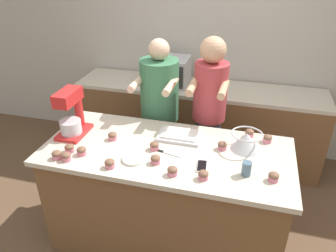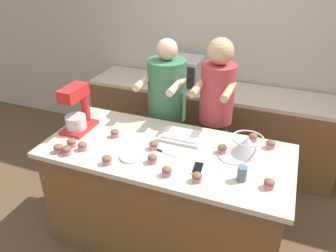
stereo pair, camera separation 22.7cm
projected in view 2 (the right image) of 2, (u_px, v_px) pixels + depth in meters
name	position (u px, v px, depth m)	size (l,w,h in m)	color
ground_plane	(166.00, 236.00, 2.96)	(16.00, 16.00, 0.00)	brown
back_wall	(221.00, 41.00, 3.71)	(10.00, 0.06, 2.70)	#B2ADA3
island_counter	(166.00, 196.00, 2.73)	(1.91, 0.86, 0.94)	brown
back_counter	(209.00, 124.00, 3.86)	(2.80, 0.60, 0.91)	brown
person_left	(167.00, 118.00, 3.17)	(0.37, 0.52, 1.61)	#33384C
person_right	(215.00, 121.00, 3.00)	(0.32, 0.49, 1.65)	#33384C
stand_mixer	(77.00, 111.00, 2.70)	(0.20, 0.30, 0.39)	red
mixing_bowl	(247.00, 145.00, 2.42)	(0.24, 0.24, 0.14)	#BCBCC1
baking_tray	(181.00, 136.00, 2.64)	(0.34, 0.23, 0.04)	silver
microwave_oven	(182.00, 71.00, 3.68)	(0.45, 0.38, 0.31)	#B7B7BC
cell_phone	(198.00, 168.00, 2.28)	(0.09, 0.15, 0.01)	silver
drinking_glass	(242.00, 174.00, 2.15)	(0.07, 0.07, 0.10)	slate
small_plate	(131.00, 157.00, 2.40)	(0.16, 0.16, 0.02)	white
knife	(164.00, 152.00, 2.46)	(0.22, 0.07, 0.01)	#BCBCC1
cupcake_0	(271.00, 144.00, 2.51)	(0.07, 0.07, 0.07)	#D17084
cupcake_1	(115.00, 133.00, 2.66)	(0.07, 0.07, 0.07)	#D17084
cupcake_2	(82.00, 146.00, 2.49)	(0.07, 0.07, 0.07)	#D17084
cupcake_3	(107.00, 160.00, 2.33)	(0.07, 0.07, 0.07)	#D17084
cupcake_4	(154.00, 145.00, 2.50)	(0.07, 0.07, 0.07)	#D17084
cupcake_5	(253.00, 137.00, 2.60)	(0.07, 0.07, 0.07)	#D17084
cupcake_6	(67.00, 150.00, 2.43)	(0.07, 0.07, 0.07)	#D17084
cupcake_7	(72.00, 143.00, 2.53)	(0.07, 0.07, 0.07)	#D17084
cupcake_8	(269.00, 184.00, 2.09)	(0.07, 0.07, 0.07)	#D17084
cupcake_9	(222.00, 149.00, 2.45)	(0.07, 0.07, 0.07)	#D17084
cupcake_10	(152.00, 159.00, 2.34)	(0.07, 0.07, 0.07)	#D17084
cupcake_11	(58.00, 148.00, 2.46)	(0.07, 0.07, 0.07)	#D17084
cupcake_12	(197.00, 177.00, 2.15)	(0.07, 0.07, 0.07)	#D17084
cupcake_13	(167.00, 171.00, 2.21)	(0.07, 0.07, 0.07)	#D17084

